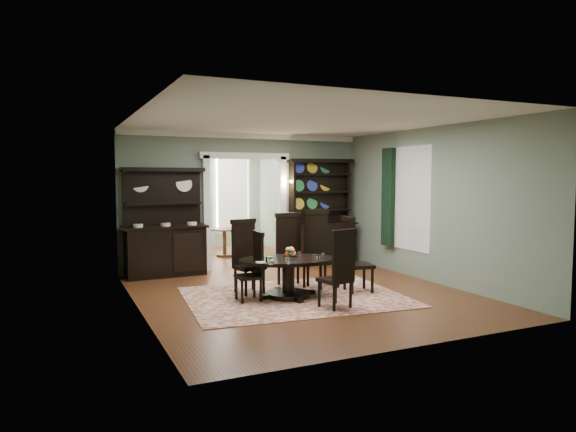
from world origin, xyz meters
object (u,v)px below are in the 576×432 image
Objects in this scene: parlor_table at (225,238)px; sideboard at (165,238)px; dining_table at (288,270)px; welsh_dresser at (321,226)px.

sideboard is at bearing -134.37° from parlor_table.
dining_table is 3.53m from welsh_dresser.
welsh_dresser is (3.65, -0.01, 0.11)m from sideboard.
parlor_table is (0.37, 4.72, 0.01)m from dining_table.
sideboard is 2.86× the size of parlor_table.
welsh_dresser reaches higher than dining_table.
sideboard is at bearing 130.19° from dining_table.
parlor_table is (1.89, 1.93, -0.31)m from sideboard.
sideboard is 0.91× the size of welsh_dresser.
dining_table is 4.73m from parlor_table.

